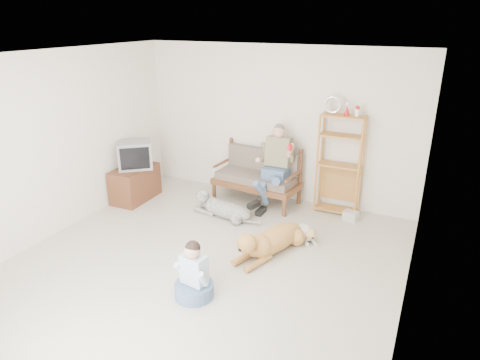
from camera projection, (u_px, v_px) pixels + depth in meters
The scene contains 16 objects.
floor at pixel (199, 269), 5.64m from camera, with size 5.50×5.50×0.00m, color beige.
ceiling at pixel (191, 57), 4.67m from camera, with size 5.50×5.50×0.00m, color white.
wall_back at pixel (277, 124), 7.47m from camera, with size 5.00×5.00×0.00m, color silver.
wall_left at pixel (46, 148), 6.15m from camera, with size 5.50×5.50×0.00m, color silver.
wall_right at pixel (417, 211), 4.15m from camera, with size 5.50×5.50×0.00m, color silver.
loveseat at pixel (258, 175), 7.59m from camera, with size 1.56×0.84×0.95m.
man at pixel (272, 172), 7.18m from camera, with size 0.55×0.79×1.28m.
etagere at pixel (339, 164), 7.00m from camera, with size 0.74×0.32×1.96m.
book_stack at pixel (351, 216), 6.98m from camera, with size 0.23×0.17×0.15m, color silver.
tv_stand at pixel (135, 184), 7.70m from camera, with size 0.51×0.91×0.60m.
crt_tv at pixel (135, 155), 7.52m from camera, with size 0.74×0.72×0.48m.
wall_outlet at pixel (215, 171), 8.34m from camera, with size 0.12×0.02×0.08m, color white.
golden_retriever at pixel (269, 241), 5.95m from camera, with size 0.71×1.51×0.47m.
shaggy_dog at pixel (221, 207), 7.08m from camera, with size 1.32×0.44×0.39m.
terrier at pixel (307, 233), 6.36m from camera, with size 0.47×0.55×0.25m.
child at pixel (194, 277), 5.01m from camera, with size 0.47×0.47×0.74m.
Camera 1 is at (2.56, -4.14, 3.12)m, focal length 32.00 mm.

